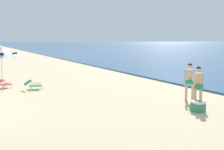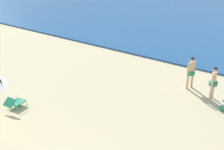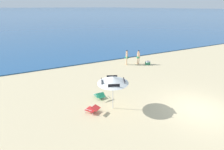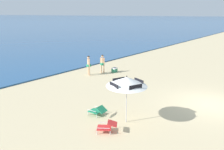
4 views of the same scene
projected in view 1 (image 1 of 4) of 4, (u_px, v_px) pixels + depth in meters
The scene contains 6 objects.
beach_umbrella_striped_main at pixel (1, 53), 16.50m from camera, with size 2.71×2.71×2.28m.
lounge_chair_under_umbrella at pixel (3, 83), 17.96m from camera, with size 0.91×1.00×0.50m.
lounge_chair_beside_umbrella at pixel (33, 85), 17.52m from camera, with size 0.60×0.92×0.53m.
person_standing_near_shore at pixel (198, 83), 13.07m from camera, with size 0.39×0.48×1.61m.
person_standing_beside at pixel (190, 79), 14.38m from camera, with size 0.40×0.44×1.64m.
cooler_box at pixel (198, 106), 12.10m from camera, with size 0.51×0.37×0.43m.
Camera 1 is at (12.61, 1.37, 2.66)m, focal length 52.33 mm.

